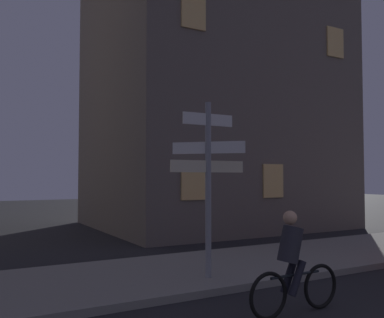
{
  "coord_description": "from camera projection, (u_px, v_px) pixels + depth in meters",
  "views": [
    {
      "loc": [
        -4.83,
        -0.99,
        2.13
      ],
      "look_at": [
        -0.72,
        6.38,
        2.5
      ],
      "focal_mm": 39.04,
      "sensor_mm": 36.0,
      "label": 1
    }
  ],
  "objects": [
    {
      "name": "building_right_block",
      "position": [
        212.0,
        37.0,
        18.86
      ],
      "size": [
        9.85,
        8.28,
        16.92
      ],
      "color": "#6B6056",
      "rests_on": "ground_plane"
    },
    {
      "name": "signpost",
      "position": [
        208.0,
        173.0,
        8.39
      ],
      "size": [
        1.69,
        1.09,
        3.51
      ],
      "color": "gray",
      "rests_on": "sidewalk_kerb"
    },
    {
      "name": "cyclist",
      "position": [
        293.0,
        266.0,
        6.49
      ],
      "size": [
        1.82,
        0.33,
        1.61
      ],
      "color": "black",
      "rests_on": "ground_plane"
    },
    {
      "name": "sidewalk_kerb",
      "position": [
        204.0,
        269.0,
        9.34
      ],
      "size": [
        40.0,
        3.45,
        0.14
      ],
      "primitive_type": "cube",
      "color": "gray",
      "rests_on": "ground_plane"
    }
  ]
}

